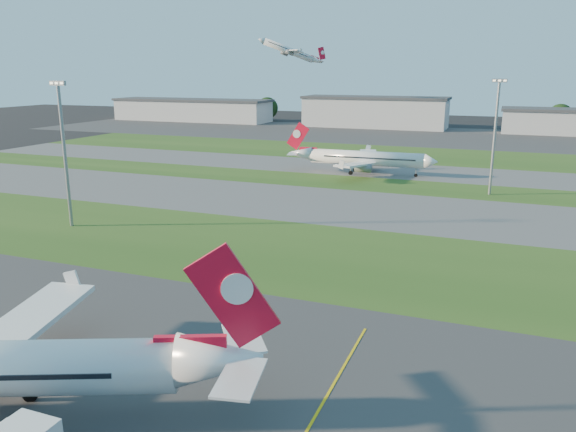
% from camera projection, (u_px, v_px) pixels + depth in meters
% --- Properties ---
extents(grass_strip_a, '(300.00, 34.00, 0.01)m').
position_uv_depth(grass_strip_a, '(368.00, 262.00, 82.99)').
color(grass_strip_a, '#244717').
rests_on(grass_strip_a, ground).
extents(taxiway_a, '(300.00, 32.00, 0.01)m').
position_uv_depth(taxiway_a, '(406.00, 212.00, 112.77)').
color(taxiway_a, '#515154').
rests_on(taxiway_a, ground).
extents(grass_strip_b, '(300.00, 18.00, 0.01)m').
position_uv_depth(grass_strip_b, '(424.00, 188.00, 135.32)').
color(grass_strip_b, '#244717').
rests_on(grass_strip_b, ground).
extents(taxiway_b, '(300.00, 26.00, 0.01)m').
position_uv_depth(taxiway_b, '(435.00, 173.00, 155.17)').
color(taxiway_b, '#515154').
rests_on(taxiway_b, ground).
extents(grass_strip_c, '(300.00, 40.00, 0.01)m').
position_uv_depth(grass_strip_c, '(448.00, 157.00, 184.95)').
color(grass_strip_c, '#244717').
rests_on(grass_strip_c, ground).
extents(apron_far, '(400.00, 80.00, 0.01)m').
position_uv_depth(apron_far, '(463.00, 137.00, 239.08)').
color(apron_far, '#333335').
rests_on(apron_far, ground).
extents(airliner_taxiing, '(38.71, 32.84, 12.08)m').
position_uv_depth(airliner_taxiing, '(365.00, 159.00, 152.95)').
color(airliner_taxiing, white).
rests_on(airliner_taxiing, ground).
extents(airliner_departing, '(25.66, 22.34, 9.55)m').
position_uv_depth(airliner_departing, '(289.00, 51.00, 258.88)').
color(airliner_departing, white).
extents(light_mast_west, '(3.20, 0.70, 25.80)m').
position_uv_depth(light_mast_west, '(64.00, 145.00, 98.58)').
color(light_mast_west, gray).
rests_on(light_mast_west, ground).
extents(light_mast_centre, '(3.20, 0.70, 25.80)m').
position_uv_depth(light_mast_centre, '(495.00, 130.00, 124.54)').
color(light_mast_centre, gray).
rests_on(light_mast_centre, ground).
extents(hangar_far_west, '(91.80, 23.00, 12.20)m').
position_uv_depth(hangar_far_west, '(192.00, 110.00, 317.25)').
color(hangar_far_west, '#95979C').
rests_on(hangar_far_west, ground).
extents(hangar_west, '(71.40, 23.00, 15.20)m').
position_uv_depth(hangar_west, '(375.00, 112.00, 280.02)').
color(hangar_west, '#95979C').
rests_on(hangar_west, ground).
extents(tree_far_west, '(11.00, 11.00, 12.00)m').
position_uv_depth(tree_far_west, '(146.00, 106.00, 342.92)').
color(tree_far_west, black).
rests_on(tree_far_west, ground).
extents(tree_west, '(12.10, 12.10, 13.20)m').
position_uv_depth(tree_west, '(267.00, 108.00, 316.49)').
color(tree_west, black).
rests_on(tree_west, ground).
extents(tree_mid_west, '(9.90, 9.90, 10.80)m').
position_uv_depth(tree_mid_west, '(429.00, 115.00, 281.63)').
color(tree_mid_west, black).
rests_on(tree_mid_west, ground).
extents(tree_mid_east, '(11.55, 11.55, 12.60)m').
position_uv_depth(tree_mid_east, '(560.00, 116.00, 263.03)').
color(tree_mid_east, black).
rests_on(tree_mid_east, ground).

